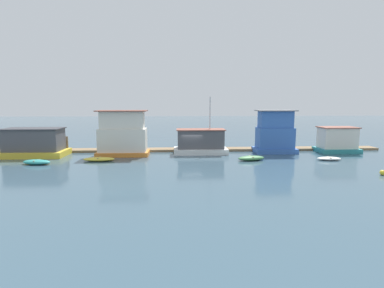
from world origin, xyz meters
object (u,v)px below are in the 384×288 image
object	(u,v)px
mooring_post_far_left	(67,145)
buoy_yellow	(382,173)
dinghy_teal	(37,162)
dinghy_white	(329,159)
houseboat_white	(201,142)
houseboat_blue	(275,134)
dinghy_yellow	(99,159)
houseboat_orange	(123,135)
dinghy_green	(251,158)
mooring_post_far_right	(49,147)
houseboat_yellow	(34,143)
houseboat_teal	(337,140)

from	to	relation	value
mooring_post_far_left	buoy_yellow	distance (m)	34.91
dinghy_teal	dinghy_white	size ratio (longest dim) A/B	1.14
houseboat_white	houseboat_blue	xyz separation A→B (m)	(9.64, 0.16, 1.03)
dinghy_teal	dinghy_yellow	world-z (taller)	dinghy_teal
houseboat_orange	dinghy_green	bearing A→B (deg)	-15.25
houseboat_blue	mooring_post_far_left	distance (m)	26.62
dinghy_teal	mooring_post_far_right	bearing A→B (deg)	102.19
mooring_post_far_right	buoy_yellow	xyz separation A→B (m)	(34.57, -13.18, -0.60)
dinghy_yellow	mooring_post_far_left	world-z (taller)	mooring_post_far_left
houseboat_yellow	buoy_yellow	size ratio (longest dim) A/B	15.86
houseboat_blue	dinghy_white	world-z (taller)	houseboat_blue
houseboat_yellow	houseboat_white	xyz separation A→B (m)	(20.14, 1.02, -0.15)
houseboat_teal	dinghy_white	bearing A→B (deg)	-125.13
dinghy_teal	mooring_post_far_right	size ratio (longest dim) A/B	1.88
houseboat_blue	houseboat_teal	distance (m)	8.22
mooring_post_far_left	houseboat_teal	bearing A→B (deg)	-1.54
houseboat_yellow	buoy_yellow	distance (m)	37.29
houseboat_teal	dinghy_green	xyz separation A→B (m)	(-12.51, -4.95, -1.28)
houseboat_white	dinghy_green	bearing A→B (deg)	-43.51
houseboat_white	houseboat_blue	size ratio (longest dim) A/B	1.31
houseboat_blue	houseboat_teal	world-z (taller)	houseboat_blue
houseboat_orange	houseboat_white	bearing A→B (deg)	5.79
houseboat_orange	dinghy_yellow	xyz separation A→B (m)	(-2.09, -3.49, -2.30)
dinghy_teal	dinghy_green	world-z (taller)	dinghy_green
houseboat_teal	buoy_yellow	xyz separation A→B (m)	(-2.43, -12.25, -1.31)
houseboat_orange	dinghy_white	size ratio (longest dim) A/B	2.28
houseboat_yellow	buoy_yellow	bearing A→B (deg)	-17.66
dinghy_teal	buoy_yellow	bearing A→B (deg)	-10.83
dinghy_yellow	houseboat_teal	bearing A→B (deg)	8.46
houseboat_orange	dinghy_white	bearing A→B (deg)	-10.62
houseboat_orange	buoy_yellow	bearing A→B (deg)	-24.45
mooring_post_far_right	buoy_yellow	distance (m)	37.00
houseboat_orange	houseboat_yellow	bearing A→B (deg)	-179.76
dinghy_yellow	mooring_post_far_right	world-z (taller)	mooring_post_far_right
houseboat_yellow	dinghy_green	distance (m)	25.78
buoy_yellow	mooring_post_far_left	bearing A→B (deg)	157.82
houseboat_blue	houseboat_teal	size ratio (longest dim) A/B	1.06
dinghy_green	mooring_post_far_right	size ratio (longest dim) A/B	1.98
houseboat_blue	buoy_yellow	xyz separation A→B (m)	(5.74, -12.48, -2.22)
dinghy_teal	houseboat_blue	bearing A→B (deg)	12.67
houseboat_blue	dinghy_white	distance (m)	7.46
dinghy_green	buoy_yellow	distance (m)	12.44
houseboat_teal	dinghy_teal	xyz separation A→B (m)	(-35.52, -5.91, -1.29)
houseboat_white	dinghy_teal	distance (m)	18.74
dinghy_teal	mooring_post_far_right	distance (m)	7.03
houseboat_yellow	mooring_post_far_left	size ratio (longest dim) A/B	3.41
mooring_post_far_right	dinghy_white	bearing A→B (deg)	-10.66
houseboat_orange	mooring_post_far_left	bearing A→B (deg)	166.04
dinghy_green	mooring_post_far_left	distance (m)	23.02
houseboat_orange	houseboat_white	distance (m)	9.69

